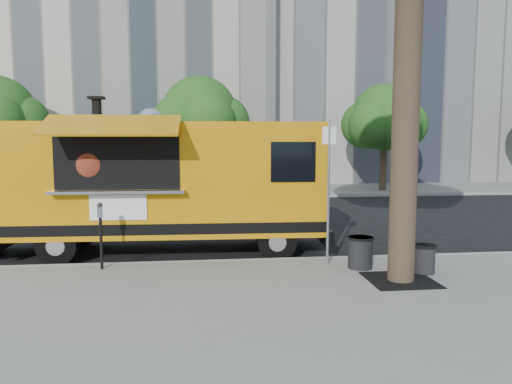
# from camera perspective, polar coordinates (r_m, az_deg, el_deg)

# --- Properties ---
(ground) EXTENTS (120.00, 120.00, 0.00)m
(ground) POSITION_cam_1_polar(r_m,az_deg,el_deg) (11.73, -1.22, -7.35)
(ground) COLOR black
(ground) RESTS_ON ground
(sidewalk) EXTENTS (60.00, 6.00, 0.15)m
(sidewalk) POSITION_cam_1_polar(r_m,az_deg,el_deg) (7.90, 1.53, -13.63)
(sidewalk) COLOR gray
(sidewalk) RESTS_ON ground
(curb) EXTENTS (60.00, 0.14, 0.16)m
(curb) POSITION_cam_1_polar(r_m,az_deg,el_deg) (10.82, -0.76, -8.12)
(curb) COLOR #999993
(curb) RESTS_ON ground
(far_sidewalk) EXTENTS (60.00, 5.00, 0.15)m
(far_sidewalk) POSITION_cam_1_polar(r_m,az_deg,el_deg) (25.02, -4.08, 0.10)
(far_sidewalk) COLOR gray
(far_sidewalk) RESTS_ON ground
(building_mid) EXTENTS (20.00, 14.00, 20.00)m
(building_mid) POSITION_cam_1_polar(r_m,az_deg,el_deg) (37.45, 14.67, 17.22)
(building_mid) COLOR gray
(building_mid) RESTS_ON ground
(tree_well) EXTENTS (1.20, 1.20, 0.02)m
(tree_well) POSITION_cam_1_polar(r_m,az_deg,el_deg) (9.66, 16.17, -9.65)
(tree_well) COLOR black
(tree_well) RESTS_ON sidewalk
(far_tree_b) EXTENTS (3.60, 3.60, 5.50)m
(far_tree_b) POSITION_cam_1_polar(r_m,az_deg,el_deg) (24.08, -6.48, 8.78)
(far_tree_b) COLOR #33261C
(far_tree_b) RESTS_ON far_sidewalk
(far_tree_c) EXTENTS (3.24, 3.24, 5.21)m
(far_tree_c) POSITION_cam_1_polar(r_m,az_deg,el_deg) (25.44, 14.47, 8.23)
(far_tree_c) COLOR #33261C
(far_tree_c) RESTS_ON far_sidewalk
(sign_post) EXTENTS (0.28, 0.06, 3.00)m
(sign_post) POSITION_cam_1_polar(r_m,az_deg,el_deg) (10.18, 8.29, 1.05)
(sign_post) COLOR silver
(sign_post) RESTS_ON sidewalk
(parking_meter) EXTENTS (0.11, 0.11, 1.33)m
(parking_meter) POSITION_cam_1_polar(r_m,az_deg,el_deg) (10.35, -17.33, -3.93)
(parking_meter) COLOR black
(parking_meter) RESTS_ON sidewalk
(food_truck) EXTENTS (7.48, 3.54, 3.67)m
(food_truck) POSITION_cam_1_polar(r_m,az_deg,el_deg) (11.99, -10.04, 1.22)
(food_truck) COLOR orange
(food_truck) RESTS_ON ground
(trash_bin_left) EXTENTS (0.53, 0.53, 0.64)m
(trash_bin_left) POSITION_cam_1_polar(r_m,az_deg,el_deg) (10.26, 11.84, -6.67)
(trash_bin_left) COLOR black
(trash_bin_left) RESTS_ON sidewalk
(trash_bin_right) EXTENTS (0.46, 0.46, 0.56)m
(trash_bin_right) POSITION_cam_1_polar(r_m,az_deg,el_deg) (10.24, 18.62, -7.14)
(trash_bin_right) COLOR black
(trash_bin_right) RESTS_ON sidewalk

